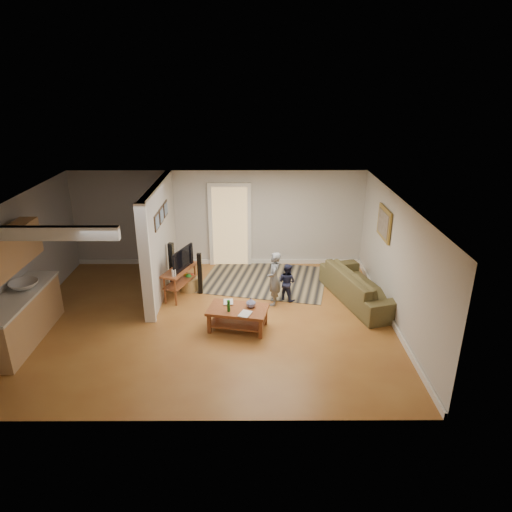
# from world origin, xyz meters

# --- Properties ---
(ground) EXTENTS (7.50, 7.50, 0.00)m
(ground) POSITION_xyz_m (0.00, 0.00, 0.00)
(ground) COLOR brown
(ground) RESTS_ON ground
(room_shell) EXTENTS (7.54, 6.02, 2.52)m
(room_shell) POSITION_xyz_m (-1.07, 0.43, 1.46)
(room_shell) COLOR beige
(room_shell) RESTS_ON ground
(area_rug) EXTENTS (3.32, 2.71, 0.01)m
(area_rug) POSITION_xyz_m (1.18, 1.93, 0.01)
(area_rug) COLOR black
(area_rug) RESTS_ON ground
(sofa) EXTENTS (1.58, 2.56, 0.70)m
(sofa) POSITION_xyz_m (3.30, 0.82, 0.00)
(sofa) COLOR #483E24
(sofa) RESTS_ON ground
(coffee_table) EXTENTS (1.26, 0.89, 0.68)m
(coffee_table) POSITION_xyz_m (0.62, -0.39, 0.35)
(coffee_table) COLOR brown
(coffee_table) RESTS_ON ground
(tv_console) EXTENTS (0.75, 1.13, 0.91)m
(tv_console) POSITION_xyz_m (-0.74, 1.06, 0.61)
(tv_console) COLOR brown
(tv_console) RESTS_ON ground
(speaker_left) EXTENTS (0.10, 0.10, 0.98)m
(speaker_left) POSITION_xyz_m (-0.32, 1.20, 0.49)
(speaker_left) COLOR black
(speaker_left) RESTS_ON ground
(speaker_right) EXTENTS (0.14, 0.14, 1.11)m
(speaker_right) POSITION_xyz_m (-1.00, 1.53, 0.56)
(speaker_right) COLOR black
(speaker_right) RESTS_ON ground
(toy_basket) EXTENTS (0.48, 0.48, 0.42)m
(toy_basket) POSITION_xyz_m (-0.60, 1.39, 0.18)
(toy_basket) COLOR olive
(toy_basket) RESTS_ON ground
(child) EXTENTS (0.33, 0.46, 1.20)m
(child) POSITION_xyz_m (1.35, 0.67, 0.00)
(child) COLOR slate
(child) RESTS_ON ground
(toddler) EXTENTS (0.53, 0.52, 0.86)m
(toddler) POSITION_xyz_m (1.65, 0.87, 0.00)
(toddler) COLOR #212646
(toddler) RESTS_ON ground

